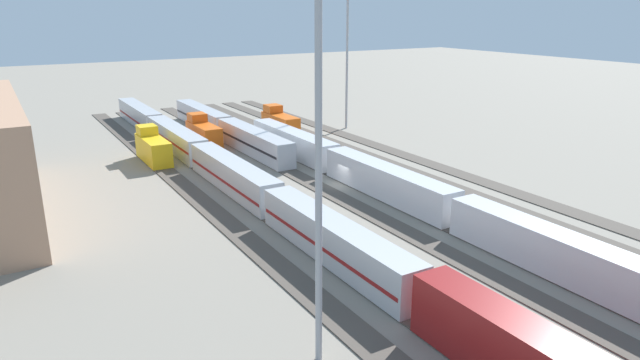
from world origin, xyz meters
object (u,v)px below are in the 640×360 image
(train_on_track_3, at_px, (448,207))
(train_on_track_2, at_px, (280,123))
(light_mast_1, at_px, (319,75))
(light_mast_0, at_px, (348,20))
(train_on_track_6, at_px, (226,171))
(train_on_track_7, at_px, (153,148))
(train_on_track_4, at_px, (225,128))
(train_on_track_5, at_px, (203,133))

(train_on_track_3, bearing_deg, train_on_track_2, -5.78)
(light_mast_1, bearing_deg, light_mast_0, -34.60)
(train_on_track_6, bearing_deg, train_on_track_7, 16.41)
(train_on_track_4, relative_size, light_mast_0, 1.45)
(train_on_track_6, height_order, light_mast_1, light_mast_1)
(train_on_track_4, height_order, train_on_track_6, train_on_track_6)
(train_on_track_5, relative_size, train_on_track_6, 0.09)
(train_on_track_6, relative_size, light_mast_0, 3.52)
(train_on_track_6, relative_size, train_on_track_7, 11.48)
(train_on_track_5, bearing_deg, light_mast_0, -90.02)
(train_on_track_4, xyz_separation_m, light_mast_0, (-2.77, -23.65, 18.22))
(train_on_track_5, relative_size, train_on_track_3, 0.11)
(train_on_track_5, relative_size, train_on_track_4, 0.21)
(train_on_track_3, height_order, light_mast_0, light_mast_0)
(light_mast_0, bearing_deg, light_mast_1, 145.40)
(train_on_track_4, bearing_deg, train_on_track_6, 158.81)
(train_on_track_3, xyz_separation_m, train_on_track_2, (49.37, -5.00, 0.07))
(train_on_track_3, relative_size, light_mast_0, 2.78)
(train_on_track_5, distance_m, train_on_track_2, 15.06)
(train_on_track_3, bearing_deg, train_on_track_5, 11.76)
(train_on_track_7, relative_size, light_mast_1, 0.34)
(train_on_track_4, xyz_separation_m, train_on_track_7, (-8.82, 15.00, 0.15))
(train_on_track_5, relative_size, train_on_track_2, 1.00)
(train_on_track_7, relative_size, light_mast_0, 0.31)
(train_on_track_6, xyz_separation_m, train_on_track_2, (24.36, -20.00, 0.11))
(train_on_track_4, xyz_separation_m, train_on_track_6, (-25.80, 10.00, 0.04))
(train_on_track_6, xyz_separation_m, light_mast_1, (-38.52, 8.80, 16.53))
(train_on_track_7, distance_m, train_on_track_3, 46.51)
(train_on_track_2, bearing_deg, train_on_track_7, 106.44)
(train_on_track_2, relative_size, light_mast_1, 0.34)
(light_mast_0, bearing_deg, train_on_track_5, 89.98)
(train_on_track_4, bearing_deg, light_mast_0, -96.67)
(train_on_track_6, distance_m, train_on_track_2, 31.52)
(train_on_track_5, height_order, train_on_track_3, train_on_track_5)
(train_on_track_4, height_order, train_on_track_3, train_on_track_3)
(train_on_track_4, bearing_deg, light_mast_1, 163.71)
(train_on_track_6, bearing_deg, train_on_track_3, -149.05)
(train_on_track_5, relative_size, train_on_track_7, 1.00)
(light_mast_1, bearing_deg, train_on_track_4, -16.29)
(train_on_track_7, bearing_deg, train_on_track_3, -154.53)
(train_on_track_6, distance_m, light_mast_0, 44.65)
(train_on_track_6, bearing_deg, light_mast_0, -55.61)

